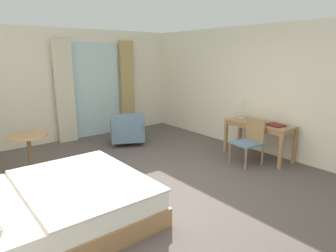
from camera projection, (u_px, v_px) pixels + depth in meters
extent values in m
cube|color=#564C47|center=(162.00, 192.00, 4.64)|extent=(6.25, 7.96, 0.10)
cube|color=silver|center=(69.00, 85.00, 7.15)|extent=(5.85, 0.12, 2.66)
cube|color=silver|center=(273.00, 91.00, 6.04)|extent=(0.12, 7.56, 2.66)
cube|color=silver|center=(97.00, 90.00, 7.53)|extent=(1.26, 0.02, 2.34)
cube|color=beige|center=(65.00, 92.00, 6.93)|extent=(0.43, 0.10, 2.41)
cube|color=tan|center=(127.00, 87.00, 7.96)|extent=(0.37, 0.10, 2.41)
cube|color=#9E754C|center=(57.00, 215.00, 3.66)|extent=(2.18, 1.92, 0.24)
cube|color=white|center=(55.00, 198.00, 3.61)|extent=(2.11, 1.87, 0.23)
cube|color=silver|center=(82.00, 180.00, 3.79)|extent=(1.44, 1.90, 0.03)
cube|color=#9E754C|center=(259.00, 123.00, 5.92)|extent=(0.57, 1.35, 0.04)
cube|color=#9E754C|center=(259.00, 126.00, 5.94)|extent=(0.53, 1.29, 0.08)
cube|color=#9E754C|center=(294.00, 146.00, 5.68)|extent=(0.06, 0.06, 0.69)
cube|color=#9E754C|center=(240.00, 133.00, 6.64)|extent=(0.06, 0.06, 0.69)
cube|color=#9E754C|center=(281.00, 151.00, 5.38)|extent=(0.06, 0.06, 0.69)
cube|color=#9E754C|center=(226.00, 136.00, 6.34)|extent=(0.06, 0.06, 0.69)
cube|color=slate|center=(246.00, 143.00, 5.60)|extent=(0.53, 0.51, 0.04)
cube|color=#9E754C|center=(255.00, 130.00, 5.66)|extent=(0.09, 0.44, 0.44)
cylinder|color=#9E754C|center=(230.00, 153.00, 5.72)|extent=(0.04, 0.04, 0.39)
cylinder|color=#9E754C|center=(246.00, 159.00, 5.37)|extent=(0.04, 0.04, 0.39)
cylinder|color=#9E754C|center=(246.00, 149.00, 5.94)|extent=(0.04, 0.04, 0.39)
cylinder|color=#9E754C|center=(262.00, 155.00, 5.59)|extent=(0.04, 0.04, 0.39)
cylinder|color=#B7B2A8|center=(242.00, 118.00, 6.34)|extent=(0.15, 0.15, 0.02)
cylinder|color=#B7B2A8|center=(242.00, 110.00, 6.29)|extent=(0.02, 0.02, 0.34)
cone|color=#B7B2A8|center=(244.00, 100.00, 6.29)|extent=(0.12, 0.11, 0.11)
cube|color=maroon|center=(276.00, 125.00, 5.65)|extent=(0.31, 0.37, 0.03)
cube|color=slate|center=(127.00, 134.00, 6.96)|extent=(0.98, 0.96, 0.26)
cube|color=slate|center=(128.00, 123.00, 6.61)|extent=(0.73, 0.43, 0.41)
cube|color=slate|center=(141.00, 125.00, 6.98)|extent=(0.40, 0.68, 0.16)
cube|color=slate|center=(113.00, 126.00, 6.84)|extent=(0.40, 0.68, 0.16)
cylinder|color=#4C3D2D|center=(139.00, 137.00, 7.35)|extent=(0.04, 0.04, 0.10)
cylinder|color=#4C3D2D|center=(113.00, 139.00, 7.22)|extent=(0.04, 0.04, 0.10)
cylinder|color=#4C3D2D|center=(142.00, 144.00, 6.79)|extent=(0.04, 0.04, 0.10)
cylinder|color=#4C3D2D|center=(115.00, 146.00, 6.66)|extent=(0.04, 0.04, 0.10)
cylinder|color=#9E754C|center=(28.00, 135.00, 4.98)|extent=(0.66, 0.66, 0.03)
cylinder|color=brown|center=(30.00, 156.00, 5.06)|extent=(0.07, 0.07, 0.71)
cylinder|color=brown|center=(32.00, 175.00, 5.14)|extent=(0.36, 0.36, 0.02)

